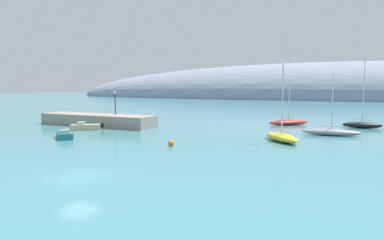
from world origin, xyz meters
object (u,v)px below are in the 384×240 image
at_px(sailboat_red_outer_mooring, 289,122).
at_px(motorboat_teal_alongside_breakwater, 64,135).
at_px(sailboat_grey_near_shore, 331,132).
at_px(motorboat_sand_foreground, 86,127).
at_px(mooring_buoy_orange, 171,143).
at_px(sailboat_yellow_end_of_line, 281,137).
at_px(sailboat_black_mid_mooring, 362,124).
at_px(harbor_lamp_post, 115,100).

relative_size(sailboat_red_outer_mooring, motorboat_teal_alongside_breakwater, 1.65).
xyz_separation_m(sailboat_grey_near_shore, motorboat_sand_foreground, (-34.19, -9.01, -0.04)).
distance_m(motorboat_teal_alongside_breakwater, mooring_buoy_orange, 15.06).
bearing_deg(sailboat_yellow_end_of_line, motorboat_sand_foreground, -127.82).
xyz_separation_m(sailboat_grey_near_shore, motorboat_teal_alongside_breakwater, (-30.64, -16.87, -0.07)).
height_order(sailboat_black_mid_mooring, sailboat_red_outer_mooring, sailboat_black_mid_mooring).
relative_size(motorboat_sand_foreground, motorboat_teal_alongside_breakwater, 1.07).
relative_size(sailboat_black_mid_mooring, harbor_lamp_post, 2.80).
xyz_separation_m(sailboat_red_outer_mooring, motorboat_sand_foreground, (-26.93, -19.72, -0.04)).
bearing_deg(motorboat_teal_alongside_breakwater, sailboat_yellow_end_of_line, 58.10).
bearing_deg(sailboat_red_outer_mooring, motorboat_sand_foreground, 174.32).
xyz_separation_m(sailboat_yellow_end_of_line, motorboat_teal_alongside_breakwater, (-25.48, -8.88, -0.14)).
bearing_deg(harbor_lamp_post, mooring_buoy_orange, -37.19).
bearing_deg(sailboat_black_mid_mooring, mooring_buoy_orange, 51.14).
height_order(sailboat_red_outer_mooring, motorboat_teal_alongside_breakwater, sailboat_red_outer_mooring).
bearing_deg(sailboat_red_outer_mooring, motorboat_teal_alongside_breakwater, -172.18).
bearing_deg(sailboat_grey_near_shore, motorboat_teal_alongside_breakwater, 25.44).
relative_size(sailboat_black_mid_mooring, motorboat_teal_alongside_breakwater, 2.51).
xyz_separation_m(sailboat_yellow_end_of_line, motorboat_sand_foreground, (-29.04, -1.02, -0.11)).
height_order(sailboat_red_outer_mooring, mooring_buoy_orange, sailboat_red_outer_mooring).
xyz_separation_m(sailboat_grey_near_shore, mooring_buoy_orange, (-15.59, -16.38, -0.17)).
relative_size(sailboat_black_mid_mooring, motorboat_sand_foreground, 2.35).
xyz_separation_m(sailboat_red_outer_mooring, harbor_lamp_post, (-25.92, -13.73, 3.79)).
relative_size(sailboat_red_outer_mooring, mooring_buoy_orange, 10.76).
xyz_separation_m(motorboat_sand_foreground, motorboat_teal_alongside_breakwater, (3.55, -7.86, -0.03)).
xyz_separation_m(sailboat_red_outer_mooring, motorboat_teal_alongside_breakwater, (-23.37, -27.57, -0.06)).
xyz_separation_m(sailboat_yellow_end_of_line, harbor_lamp_post, (-28.03, 4.96, 3.72)).
bearing_deg(sailboat_black_mid_mooring, sailboat_yellow_end_of_line, 60.94).
bearing_deg(sailboat_grey_near_shore, sailboat_black_mid_mooring, -113.81).
distance_m(sailboat_grey_near_shore, harbor_lamp_post, 33.53).
bearing_deg(harbor_lamp_post, motorboat_sand_foreground, -99.58).
bearing_deg(mooring_buoy_orange, motorboat_sand_foreground, 158.41).
bearing_deg(sailboat_black_mid_mooring, motorboat_teal_alongside_breakwater, 35.56).
height_order(sailboat_grey_near_shore, sailboat_red_outer_mooring, sailboat_grey_near_shore).
bearing_deg(motorboat_sand_foreground, sailboat_red_outer_mooring, -178.22).
bearing_deg(sailboat_grey_near_shore, mooring_buoy_orange, 43.01).
xyz_separation_m(sailboat_red_outer_mooring, sailboat_yellow_end_of_line, (2.11, -18.69, 0.07)).
height_order(sailboat_black_mid_mooring, motorboat_teal_alongside_breakwater, sailboat_black_mid_mooring).
distance_m(sailboat_yellow_end_of_line, motorboat_teal_alongside_breakwater, 26.99).
distance_m(sailboat_red_outer_mooring, motorboat_sand_foreground, 33.37).
relative_size(sailboat_grey_near_shore, sailboat_red_outer_mooring, 1.16).
height_order(mooring_buoy_orange, harbor_lamp_post, harbor_lamp_post).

